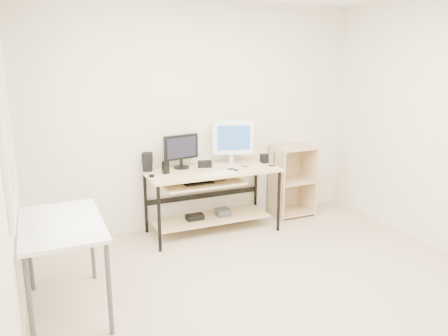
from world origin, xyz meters
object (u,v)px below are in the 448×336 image
desk (210,187)px  white_imac (233,139)px  side_table (62,232)px  black_monitor (181,149)px  shelf_unit (291,180)px  audio_controller (166,167)px

desk → white_imac: bearing=23.7°
side_table → black_monitor: size_ratio=2.38×
desk → shelf_unit: 1.19m
audio_controller → side_table: bearing=-146.3°
side_table → shelf_unit: size_ratio=1.11×
white_imac → audio_controller: bearing=-153.1°
desk → shelf_unit: size_ratio=1.67×
side_table → shelf_unit: 3.09m
shelf_unit → black_monitor: bearing=179.2°
desk → audio_controller: (-0.51, 0.02, 0.28)m
white_imac → side_table: bearing=-131.1°
black_monitor → desk: bearing=-44.1°
shelf_unit → desk: bearing=-172.2°
desk → black_monitor: black_monitor is taller
shelf_unit → black_monitor: 1.54m
black_monitor → white_imac: bearing=-13.1°
desk → side_table: 1.97m
desk → side_table: bearing=-147.3°
audio_controller → desk: bearing=-11.5°
desk → audio_controller: bearing=178.0°
white_imac → black_monitor: bearing=-164.5°
side_table → white_imac: 2.38m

